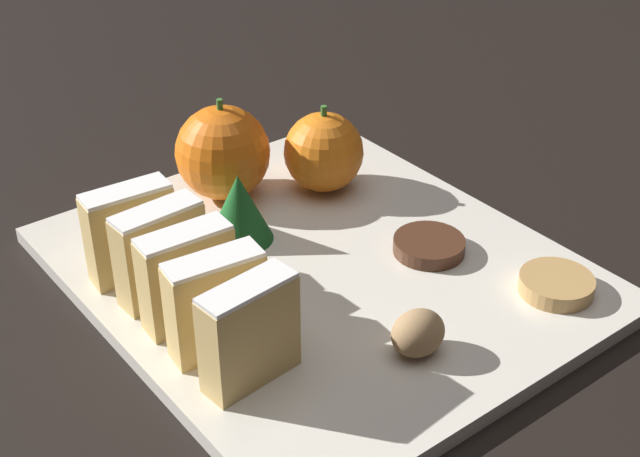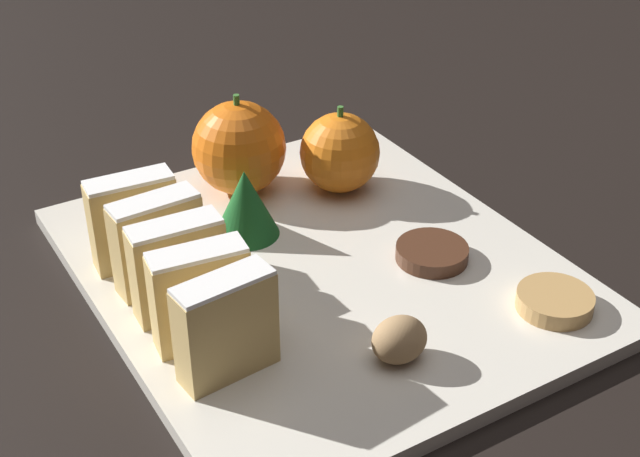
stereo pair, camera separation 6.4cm
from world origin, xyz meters
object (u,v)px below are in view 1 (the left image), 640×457
Objects in this scene: orange_near at (324,152)px; orange_far at (223,152)px; walnut at (418,333)px; chocolate_cookie at (429,246)px.

orange_far is at bearing 150.18° from orange_near.
orange_far is at bearing 86.89° from walnut.
walnut is 0.69× the size of chocolate_cookie.
chocolate_cookie is (0.00, -0.13, -0.03)m from orange_near.
chocolate_cookie is (0.07, -0.17, -0.03)m from orange_far.
orange_far reaches higher than walnut.
walnut is at bearing -112.42° from orange_near.
orange_near is at bearing 67.58° from walnut.
orange_near reaches higher than walnut.
walnut is (-0.08, -0.21, -0.02)m from orange_near.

